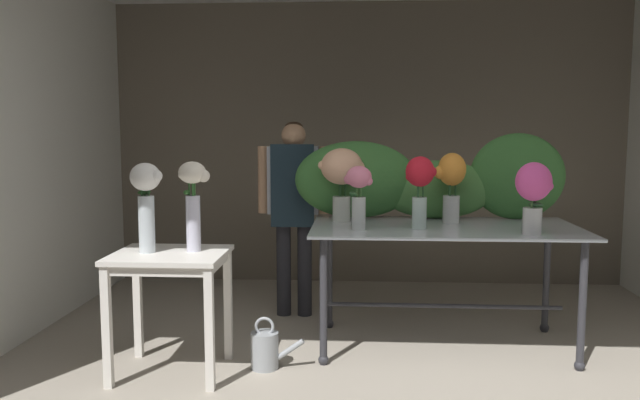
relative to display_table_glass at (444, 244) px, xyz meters
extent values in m
plane|color=#9E9384|center=(-0.52, 0.13, -0.75)|extent=(8.19, 8.19, 0.00)
cube|color=#706656|center=(-0.52, 1.99, 0.65)|extent=(5.18, 0.12, 2.79)
cube|color=silver|center=(-3.11, 0.13, 0.65)|extent=(0.12, 3.84, 2.79)
cube|color=#B6BFC7|center=(0.00, 0.00, 0.12)|extent=(1.86, 0.99, 0.02)
cylinder|color=#2D2D33|center=(-0.83, -0.39, -0.32)|extent=(0.05, 0.05, 0.86)
sphere|color=#2D2D33|center=(-0.83, -0.39, -0.72)|extent=(0.07, 0.07, 0.07)
cylinder|color=#2D2D33|center=(0.83, -0.39, -0.32)|extent=(0.05, 0.05, 0.86)
sphere|color=#2D2D33|center=(0.83, -0.39, -0.72)|extent=(0.07, 0.07, 0.07)
cylinder|color=#2D2D33|center=(-0.83, 0.39, -0.32)|extent=(0.05, 0.05, 0.86)
sphere|color=#2D2D33|center=(-0.83, 0.39, -0.72)|extent=(0.07, 0.07, 0.07)
cylinder|color=#2D2D33|center=(0.83, 0.39, -0.32)|extent=(0.05, 0.05, 0.86)
sphere|color=#2D2D33|center=(0.83, 0.39, -0.72)|extent=(0.07, 0.07, 0.07)
cylinder|color=#2D2D33|center=(0.00, 0.00, -0.45)|extent=(1.66, 0.03, 0.03)
cube|color=silver|center=(-1.79, -0.59, 0.02)|extent=(0.70, 0.61, 0.03)
cube|color=silver|center=(-1.79, -0.59, -0.03)|extent=(0.64, 0.55, 0.06)
cube|color=silver|center=(-2.10, -0.86, -0.37)|extent=(0.05, 0.05, 0.75)
cube|color=silver|center=(-1.48, -0.86, -0.37)|extent=(0.05, 0.05, 0.75)
cube|color=silver|center=(-2.10, -0.33, -0.37)|extent=(0.05, 0.05, 0.75)
cube|color=silver|center=(-1.48, -0.33, -0.37)|extent=(0.05, 0.05, 0.75)
cylinder|color=#232328|center=(-1.23, 0.72, -0.31)|extent=(0.12, 0.12, 0.86)
cylinder|color=#232328|center=(-1.05, 0.72, -0.31)|extent=(0.12, 0.12, 0.86)
cube|color=#999EA8|center=(-1.14, 0.72, 0.39)|extent=(0.41, 0.22, 0.55)
cube|color=#192833|center=(-1.14, 0.60, 0.35)|extent=(0.35, 0.02, 0.67)
cylinder|color=tan|center=(-1.39, 0.72, 0.39)|extent=(0.09, 0.09, 0.55)
cylinder|color=tan|center=(-0.89, 0.72, 0.39)|extent=(0.09, 0.09, 0.55)
sphere|color=tan|center=(-1.14, 0.72, 0.76)|extent=(0.20, 0.20, 0.20)
ellipsoid|color=black|center=(-1.14, 0.74, 0.82)|extent=(0.15, 0.15, 0.09)
ellipsoid|color=#387033|center=(-0.63, 0.37, 0.42)|extent=(0.93, 0.31, 0.59)
ellipsoid|color=#477F3D|center=(-0.02, 0.37, 0.35)|extent=(0.87, 0.23, 0.44)
ellipsoid|color=#387033|center=(0.58, 0.37, 0.45)|extent=(0.71, 0.22, 0.65)
cylinder|color=silver|center=(0.52, -0.32, 0.22)|extent=(0.12, 0.12, 0.17)
cylinder|color=#9EBCB2|center=(0.52, -0.32, 0.17)|extent=(0.11, 0.11, 0.07)
cylinder|color=#477F3D|center=(0.53, -0.32, 0.27)|extent=(0.01, 0.01, 0.26)
cylinder|color=#477F3D|center=(0.51, -0.30, 0.27)|extent=(0.01, 0.01, 0.26)
cylinder|color=#477F3D|center=(0.50, -0.33, 0.27)|extent=(0.01, 0.01, 0.26)
ellipsoid|color=#E54C9E|center=(0.52, -0.32, 0.47)|extent=(0.23, 0.23, 0.25)
sphere|color=#E54C9E|center=(0.61, -0.32, 0.44)|extent=(0.06, 0.06, 0.06)
ellipsoid|color=#28562D|center=(0.53, -0.33, 0.32)|extent=(0.11, 0.09, 0.03)
cylinder|color=silver|center=(-0.73, 0.19, 0.22)|extent=(0.13, 0.13, 0.18)
cylinder|color=#9EBCB2|center=(-0.73, 0.19, 0.17)|extent=(0.12, 0.12, 0.08)
cylinder|color=#28562D|center=(-0.71, 0.20, 0.30)|extent=(0.01, 0.01, 0.31)
cylinder|color=#28562D|center=(-0.75, 0.22, 0.30)|extent=(0.01, 0.01, 0.31)
cylinder|color=#28562D|center=(-0.74, 0.18, 0.30)|extent=(0.01, 0.01, 0.31)
ellipsoid|color=#F4B78E|center=(-0.73, 0.19, 0.53)|extent=(0.31, 0.31, 0.27)
sphere|color=#F4B78E|center=(-0.87, 0.17, 0.54)|extent=(0.07, 0.07, 0.07)
sphere|color=#F4B78E|center=(-0.62, 0.20, 0.52)|extent=(0.12, 0.12, 0.12)
cylinder|color=silver|center=(0.06, 0.16, 0.23)|extent=(0.12, 0.12, 0.20)
cylinder|color=#9EBCB2|center=(0.06, 0.16, 0.17)|extent=(0.11, 0.11, 0.08)
cylinder|color=#28562D|center=(0.09, 0.15, 0.29)|extent=(0.01, 0.01, 0.31)
cylinder|color=#28562D|center=(0.05, 0.17, 0.29)|extent=(0.01, 0.01, 0.31)
cylinder|color=#28562D|center=(0.05, 0.13, 0.29)|extent=(0.01, 0.01, 0.31)
ellipsoid|color=orange|center=(0.06, 0.16, 0.52)|extent=(0.20, 0.20, 0.24)
sphere|color=orange|center=(-0.02, 0.14, 0.50)|extent=(0.10, 0.10, 0.10)
cylinder|color=silver|center=(-0.60, -0.20, 0.24)|extent=(0.10, 0.10, 0.22)
cylinder|color=#9EBCB2|center=(-0.60, -0.20, 0.18)|extent=(0.09, 0.09, 0.09)
cylinder|color=#477F3D|center=(-0.59, -0.20, 0.29)|extent=(0.01, 0.01, 0.30)
cylinder|color=#477F3D|center=(-0.61, -0.18, 0.29)|extent=(0.01, 0.01, 0.30)
cylinder|color=#477F3D|center=(-0.62, -0.21, 0.29)|extent=(0.01, 0.01, 0.30)
ellipsoid|color=pink|center=(-0.60, -0.20, 0.49)|extent=(0.17, 0.17, 0.15)
sphere|color=pink|center=(-0.67, -0.18, 0.47)|extent=(0.07, 0.07, 0.07)
sphere|color=pink|center=(-0.54, -0.22, 0.46)|extent=(0.06, 0.06, 0.06)
ellipsoid|color=#28562D|center=(-0.64, -0.20, 0.37)|extent=(0.07, 0.11, 0.03)
cylinder|color=silver|center=(-0.19, -0.13, 0.24)|extent=(0.10, 0.10, 0.22)
cylinder|color=#9EBCB2|center=(-0.19, -0.13, 0.18)|extent=(0.09, 0.09, 0.09)
cylinder|color=#28562D|center=(-0.17, -0.13, 0.30)|extent=(0.01, 0.01, 0.32)
cylinder|color=#28562D|center=(-0.20, -0.11, 0.30)|extent=(0.01, 0.01, 0.32)
cylinder|color=#28562D|center=(-0.20, -0.15, 0.30)|extent=(0.01, 0.01, 0.32)
ellipsoid|color=red|center=(-0.19, -0.13, 0.52)|extent=(0.19, 0.19, 0.21)
sphere|color=red|center=(-0.26, -0.12, 0.48)|extent=(0.06, 0.06, 0.06)
sphere|color=red|center=(-0.12, -0.15, 0.52)|extent=(0.08, 0.08, 0.08)
cylinder|color=silver|center=(-1.93, -0.59, 0.21)|extent=(0.10, 0.10, 0.36)
cylinder|color=#9EBCB2|center=(-1.93, -0.59, 0.11)|extent=(0.09, 0.09, 0.15)
cylinder|color=#28562D|center=(-1.91, -0.59, 0.25)|extent=(0.01, 0.01, 0.41)
cylinder|color=#28562D|center=(-1.94, -0.58, 0.25)|extent=(0.01, 0.01, 0.41)
cylinder|color=#28562D|center=(-1.95, -0.61, 0.25)|extent=(0.01, 0.01, 0.41)
ellipsoid|color=white|center=(-1.93, -0.59, 0.51)|extent=(0.19, 0.19, 0.17)
sphere|color=white|center=(-1.85, -0.62, 0.52)|extent=(0.08, 0.08, 0.08)
ellipsoid|color=#2D6028|center=(-1.95, -0.57, 0.41)|extent=(0.09, 0.11, 0.03)
cylinder|color=silver|center=(-1.65, -0.53, 0.21)|extent=(0.09, 0.09, 0.36)
cylinder|color=#9EBCB2|center=(-1.65, -0.53, 0.11)|extent=(0.08, 0.08, 0.15)
cylinder|color=#387033|center=(-1.64, -0.53, 0.27)|extent=(0.01, 0.01, 0.45)
cylinder|color=#387033|center=(-1.65, -0.52, 0.27)|extent=(0.01, 0.01, 0.45)
cylinder|color=#387033|center=(-1.67, -0.54, 0.27)|extent=(0.01, 0.01, 0.45)
cylinder|color=#387033|center=(-1.65, -0.55, 0.27)|extent=(0.01, 0.01, 0.45)
ellipsoid|color=silver|center=(-1.65, -0.53, 0.54)|extent=(0.17, 0.17, 0.14)
sphere|color=silver|center=(-1.72, -0.53, 0.52)|extent=(0.05, 0.05, 0.05)
sphere|color=silver|center=(-1.58, -0.54, 0.51)|extent=(0.08, 0.08, 0.08)
ellipsoid|color=#2D6028|center=(-1.69, -0.53, 0.41)|extent=(0.06, 0.11, 0.03)
cylinder|color=#999EA3|center=(-1.21, -0.49, -0.63)|extent=(0.18, 0.18, 0.24)
cylinder|color=#999EA3|center=(-1.04, -0.49, -0.61)|extent=(0.18, 0.04, 0.14)
torus|color=#999EA3|center=(-1.21, -0.49, -0.47)|extent=(0.13, 0.02, 0.13)
camera|label=1|loc=(-0.60, -4.46, 0.81)|focal=35.67mm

